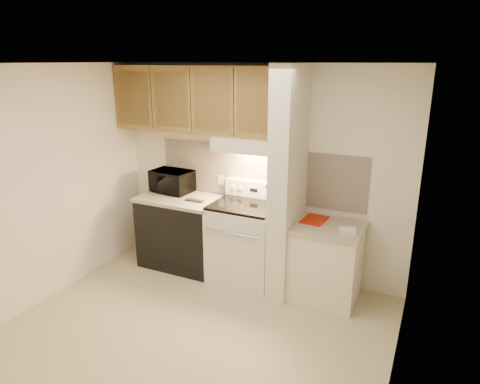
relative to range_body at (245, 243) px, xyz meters
The scene contains 50 objects.
floor 1.24m from the range_body, 90.00° to the right, with size 3.60×3.60×0.00m, color #C3B68E.
ceiling 2.34m from the range_body, 90.00° to the right, with size 3.60×3.60×0.00m, color white.
wall_back 0.86m from the range_body, 90.00° to the left, with size 3.60×0.02×2.50m, color white.
wall_left 2.28m from the range_body, 147.31° to the right, with size 0.02×3.00×2.50m, color white.
wall_right 2.28m from the range_body, 32.69° to the right, with size 0.02×3.00×2.50m, color white.
backsplash 0.84m from the range_body, 90.00° to the left, with size 2.60×0.02×0.63m, color #FFE5CF.
range_body is the anchor object (origin of this frame).
oven_window 0.32m from the range_body, 90.00° to the right, with size 0.50×0.01×0.30m, color black.
oven_handle 0.44m from the range_body, 90.00° to the right, with size 0.02×0.02×0.65m, color silver.
cooktop 0.48m from the range_body, ahead, with size 0.74×0.64×0.03m, color black.
range_backguard 0.66m from the range_body, 90.00° to the left, with size 0.76×0.08×0.20m, color silver.
range_display 0.64m from the range_body, 90.00° to the left, with size 0.10×0.01×0.04m, color black.
range_knob_left_outer 0.70m from the range_body, 139.40° to the left, with size 0.05×0.05×0.02m, color silver.
range_knob_left_inner 0.66m from the range_body, 126.87° to the left, with size 0.05×0.05×0.02m, color silver.
range_knob_right_inner 0.66m from the range_body, 53.13° to the left, with size 0.05×0.05×0.02m, color silver.
range_knob_right_outer 0.70m from the range_body, 40.60° to the left, with size 0.05×0.05×0.02m, color silver.
dishwasher_front 0.88m from the range_body, behind, with size 1.00×0.63×0.87m, color black.
left_countertop 0.98m from the range_body, behind, with size 1.04×0.67×0.04m, color tan.
spoon_rest 0.79m from the range_body, behind, with size 0.23×0.07×0.02m, color black.
teal_jar 1.35m from the range_body, 169.82° to the left, with size 0.10×0.10×0.11m, color #276062.
outlet 0.86m from the range_body, 146.31° to the left, with size 0.08×0.01×0.12m, color beige.
microwave 1.26m from the range_body, behind, with size 0.51×0.34×0.28m, color black.
partition_pillar 0.94m from the range_body, ahead, with size 0.22×0.70×2.50m, color beige.
pillar_trim 0.93m from the range_body, ahead, with size 0.01×0.70×0.04m, color olive.
knife_strip 0.95m from the range_body, ahead, with size 0.02×0.42×0.04m, color black.
knife_blade_a 0.87m from the range_body, 29.69° to the right, with size 0.01×0.04×0.16m, color silver.
knife_handle_a 1.01m from the range_body, 31.23° to the right, with size 0.02×0.02×0.10m, color black.
knife_blade_b 0.85m from the range_body, 20.13° to the right, with size 0.01×0.04×0.18m, color silver.
knife_handle_b 0.99m from the range_body, 20.27° to the right, with size 0.02×0.02×0.10m, color black.
knife_blade_c 0.83m from the range_body, ahead, with size 0.01×0.04×0.20m, color silver.
knife_handle_c 0.99m from the range_body, ahead, with size 0.02×0.02×0.10m, color black.
knife_blade_d 0.85m from the range_body, ahead, with size 0.01×0.04×0.16m, color silver.
knife_handle_d 0.98m from the range_body, ahead, with size 0.02×0.02×0.10m, color black.
knife_blade_e 0.85m from the range_body, 17.08° to the left, with size 0.01×0.04×0.18m, color silver.
knife_handle_e 0.99m from the range_body, 14.31° to the left, with size 0.02×0.02×0.10m, color black.
oven_mitt 0.84m from the range_body, 23.58° to the left, with size 0.03×0.11×0.26m, color gray.
right_cab_base 0.97m from the range_body, ahead, with size 0.70×0.60×0.81m, color beige.
right_countertop 1.04m from the range_body, ahead, with size 0.74×0.64×0.04m, color tan.
red_folder 0.89m from the range_body, ahead, with size 0.24×0.33×0.01m, color #B81F09.
white_box 1.26m from the range_body, ahead, with size 0.16×0.11×0.04m, color white.
range_hood 1.17m from the range_body, 90.00° to the left, with size 0.78×0.44×0.15m, color beige.
hood_lip 1.12m from the range_body, 90.00° to the right, with size 0.78×0.04×0.06m, color beige.
upper_cabinets 1.77m from the range_body, 166.16° to the left, with size 2.18×0.33×0.77m, color olive.
cab_door_a 2.22m from the range_body, behind, with size 0.46×0.01×0.63m, color olive.
cab_gap_a 2.04m from the range_body, behind, with size 0.01×0.01×0.73m, color black.
cab_door_b 1.89m from the range_body, behind, with size 0.46×0.01×0.63m, color olive.
cab_gap_b 1.77m from the range_body, behind, with size 0.01×0.01×0.73m, color black.
cab_door_c 1.68m from the range_body, behind, with size 0.46×0.01×0.63m, color olive.
cab_gap_c 1.63m from the range_body, behind, with size 0.01×0.01×0.73m, color black.
cab_door_d 1.63m from the range_body, ahead, with size 0.46×0.01×0.63m, color olive.
Camera 1 is at (1.94, -3.05, 2.52)m, focal length 32.00 mm.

